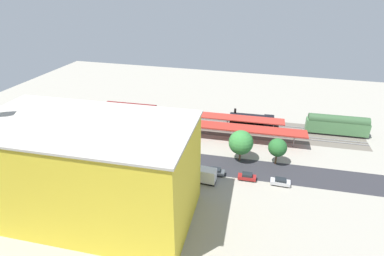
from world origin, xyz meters
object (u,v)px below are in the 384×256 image
Objects in this scene: box_truck_2 at (116,163)px; street_tree_1 at (92,125)px; parked_car_0 at (280,182)px; parked_car_3 at (187,166)px; platform_canopy_far at (184,113)px; parked_car_6 at (102,155)px; locomotive at (254,120)px; parked_car_1 at (247,177)px; street_tree_3 at (241,142)px; parked_car_5 at (130,159)px; box_truck_1 at (142,168)px; parked_car_4 at (157,163)px; street_tree_0 at (77,125)px; freight_coach_far at (132,111)px; street_tree_2 at (96,124)px; parked_car_2 at (215,172)px; street_tree_4 at (170,133)px; construction_building at (89,171)px; parked_car_7 at (79,151)px; passenger_coach at (337,125)px; box_truck_0 at (198,174)px; platform_canopy_near at (189,123)px; traffic_light at (97,144)px; street_tree_5 at (278,148)px.

street_tree_1 is (13.54, -11.87, 3.15)m from box_truck_2.
parked_car_3 is at bearing -2.17° from parked_car_0.
parked_car_6 is (15.09, 25.48, -2.93)m from platform_canopy_far.
platform_canopy_far is at bearing 11.50° from locomotive.
street_tree_3 is at bearing -72.07° from parked_car_1.
box_truck_1 is at bearing 140.59° from parked_car_5.
parked_car_4 is (22.33, -0.28, -0.05)m from parked_car_1.
street_tree_0 is at bearing -8.25° from parked_car_0.
parked_car_4 is (-17.64, 23.59, -2.52)m from freight_coach_far.
parked_car_4 is 0.54× the size of street_tree_2.
parked_car_2 is 0.58× the size of street_tree_4.
construction_building is 4.83× the size of street_tree_4.
box_truck_1 is at bearing -106.44° from construction_building.
freight_coach_far is 2.11× the size of street_tree_3.
parked_car_6 reaches higher than parked_car_7.
parked_car_6 is at bearing 131.80° from street_tree_1.
parked_car_1 is at bearing 51.94° from passenger_coach.
platform_canopy_far is 14.94× the size of parked_car_6.
parked_car_2 is 0.61× the size of street_tree_2.
box_truck_2 reaches higher than box_truck_0.
freight_coach_far is at bearing -122.21° from street_tree_0.
freight_coach_far is at bearing -22.76° from street_tree_3.
freight_coach_far is 2.28× the size of street_tree_1.
locomotive is at bearing -94.77° from street_tree_3.
passenger_coach is at bearing -164.43° from platform_canopy_near.
street_tree_2 is 1.13× the size of traffic_light.
parked_car_4 is at bearing -118.77° from box_truck_1.
street_tree_5 reaches higher than box_truck_1.
parked_car_6 is 0.50× the size of street_tree_3.
platform_canopy_far is at bearing -85.81° from street_tree_4.
street_tree_1 is at bearing -90.58° from parked_car_7.
construction_building is 4.41× the size of box_truck_0.
box_truck_1 is at bearing 153.99° from street_tree_0.
locomotive is 56.55m from construction_building.
street_tree_0 is 0.97× the size of traffic_light.
parked_car_0 is at bearing 140.99° from street_tree_3.
parked_car_0 is (-30.27, 25.71, -3.00)m from platform_canopy_far.
platform_canopy_far is 17.34m from freight_coach_far.
platform_canopy_far is at bearing -143.61° from street_tree_2.
street_tree_1 reaches higher than passenger_coach.
parked_car_4 is at bearing 126.80° from freight_coach_far.
parked_car_2 is (-11.43, 18.14, -3.29)m from platform_canopy_near.
parked_car_6 is 18.74m from street_tree_4.
parked_car_0 is 0.65× the size of traffic_light.
traffic_light reaches higher than parked_car_0.
parked_car_7 is 8.57m from street_tree_1.
street_tree_5 reaches higher than parked_car_5.
passenger_coach reaches higher than box_truck_1.
parked_car_0 is 52.64m from parked_car_7.
parked_car_3 is at bearing 20.90° from street_tree_5.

